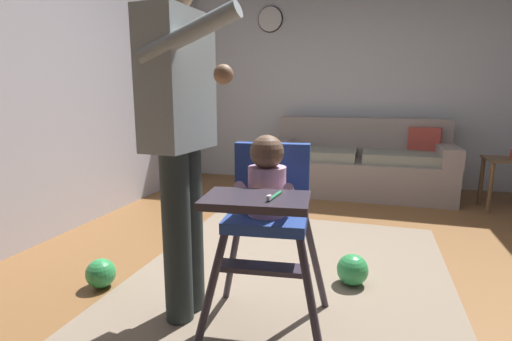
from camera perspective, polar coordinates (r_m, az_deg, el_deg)
ground at (r=2.69m, az=6.90°, el=-15.06°), size 5.66×7.04×0.10m
wall_far at (r=5.16m, az=12.75°, el=13.54°), size 4.86×0.06×2.76m
wall_left at (r=3.65m, az=-26.36°, el=13.83°), size 0.06×6.04×2.76m
area_rug at (r=2.33m, az=3.78°, el=-17.91°), size 1.94×2.87×0.01m
couch at (r=4.69m, az=15.05°, el=0.84°), size 2.02×0.86×0.86m
high_chair at (r=1.76m, az=1.70°, el=-4.37°), size 0.67×0.77×0.97m
adult_standing at (r=1.91m, az=-11.01°, el=5.75°), size 0.51×0.52×1.70m
toy_ball at (r=2.48m, az=14.02°, el=-13.99°), size 0.19×0.19×0.19m
toy_ball_second at (r=2.56m, az=-21.89°, el=-13.86°), size 0.17×0.17×0.17m
side_table at (r=4.54m, az=32.95°, el=-0.27°), size 0.40×0.40×0.52m
wall_clock at (r=5.35m, az=2.11°, el=21.36°), size 0.33×0.04×0.33m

